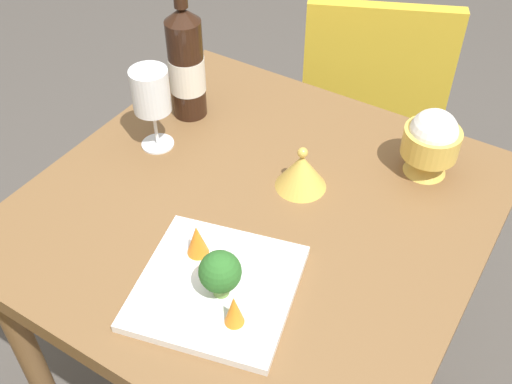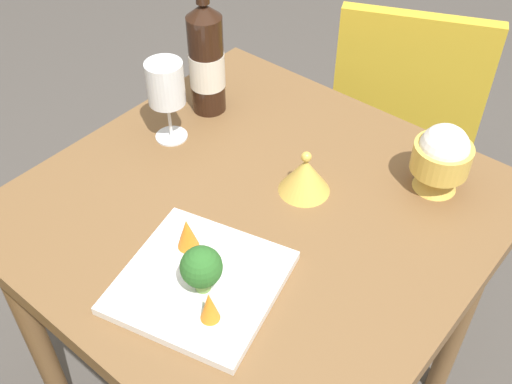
{
  "view_description": "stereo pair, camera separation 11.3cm",
  "coord_description": "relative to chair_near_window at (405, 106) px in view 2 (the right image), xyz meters",
  "views": [
    {
      "loc": [
        0.44,
        -0.7,
        1.55
      ],
      "look_at": [
        0.0,
        0.0,
        0.78
      ],
      "focal_mm": 43.01,
      "sensor_mm": 36.0,
      "label": 1
    },
    {
      "loc": [
        0.53,
        -0.64,
        1.55
      ],
      "look_at": [
        0.0,
        0.0,
        0.78
      ],
      "focal_mm": 43.01,
      "sensor_mm": 36.0,
      "label": 2
    }
  ],
  "objects": [
    {
      "name": "carrot_garnish_left",
      "position": [
        0.06,
        -0.93,
        0.27
      ],
      "size": [
        0.04,
        0.04,
        0.06
      ],
      "color": "orange",
      "rests_on": "serving_plate"
    },
    {
      "name": "serving_plate",
      "position": [
        0.13,
        -0.97,
        0.23
      ],
      "size": [
        0.3,
        0.3,
        0.02
      ],
      "rotation": [
        0.0,
        0.0,
        0.25
      ],
      "color": "white",
      "rests_on": "dining_table"
    },
    {
      "name": "broccoli_floret",
      "position": [
        0.15,
        -0.98,
        0.29
      ],
      "size": [
        0.07,
        0.07,
        0.09
      ],
      "color": "#729E4C",
      "rests_on": "serving_plate"
    },
    {
      "name": "wine_bottle",
      "position": [
        -0.2,
        -0.59,
        0.35
      ],
      "size": [
        0.08,
        0.08,
        0.32
      ],
      "color": "black",
      "rests_on": "dining_table"
    },
    {
      "name": "dining_table",
      "position": [
        0.08,
        -0.76,
        0.12
      ],
      "size": [
        0.82,
        0.82,
        0.75
      ],
      "color": "brown",
      "rests_on": "ground_plane"
    },
    {
      "name": "rice_bowl",
      "position": [
        0.31,
        -0.51,
        0.3
      ],
      "size": [
        0.11,
        0.11,
        0.14
      ],
      "color": "gold",
      "rests_on": "dining_table"
    },
    {
      "name": "chair_near_window",
      "position": [
        0.0,
        0.0,
        0.0
      ],
      "size": [
        0.53,
        0.53,
        0.85
      ],
      "rotation": [
        0.0,
        0.0,
        0.42
      ],
      "color": "gold",
      "rests_on": "ground_plane"
    },
    {
      "name": "carrot_garnish_right",
      "position": [
        0.19,
        -1.02,
        0.27
      ],
      "size": [
        0.03,
        0.03,
        0.06
      ],
      "color": "orange",
      "rests_on": "serving_plate"
    },
    {
      "name": "rice_bowl_lid",
      "position": [
        0.12,
        -0.68,
        0.26
      ],
      "size": [
        0.1,
        0.1,
        0.09
      ],
      "color": "gold",
      "rests_on": "dining_table"
    },
    {
      "name": "wine_glass",
      "position": [
        -0.19,
        -0.72,
        0.35
      ],
      "size": [
        0.08,
        0.08,
        0.18
      ],
      "color": "white",
      "rests_on": "dining_table"
    }
  ]
}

